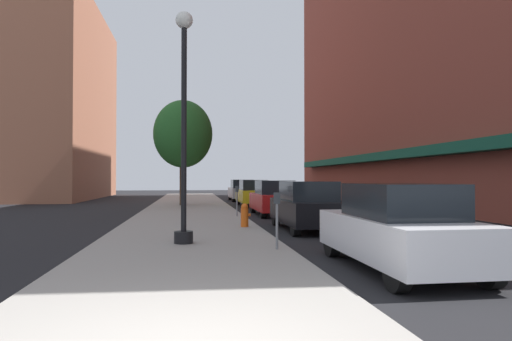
% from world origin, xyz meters
% --- Properties ---
extents(ground_plane, '(90.00, 90.00, 0.00)m').
position_xyz_m(ground_plane, '(4.00, 18.00, 0.00)').
color(ground_plane, black).
extents(sidewalk_slab, '(4.80, 50.00, 0.12)m').
position_xyz_m(sidewalk_slab, '(0.00, 19.00, 0.06)').
color(sidewalk_slab, gray).
rests_on(sidewalk_slab, ground).
extents(building_far_background, '(6.80, 18.00, 16.65)m').
position_xyz_m(building_far_background, '(-11.01, 37.00, 8.31)').
color(building_far_background, '#9E6047').
rests_on(building_far_background, ground).
extents(lamppost, '(0.48, 0.48, 5.90)m').
position_xyz_m(lamppost, '(-0.11, 7.34, 3.20)').
color(lamppost, black).
rests_on(lamppost, sidewalk_slab).
extents(fire_hydrant, '(0.33, 0.26, 0.79)m').
position_xyz_m(fire_hydrant, '(1.88, 10.91, 0.52)').
color(fire_hydrant, '#E05614').
rests_on(fire_hydrant, sidewalk_slab).
extents(parking_meter_near, '(0.14, 0.09, 1.31)m').
position_xyz_m(parking_meter_near, '(2.05, 6.07, 0.95)').
color(parking_meter_near, slate).
rests_on(parking_meter_near, sidewalk_slab).
extents(parking_meter_far, '(0.14, 0.09, 1.31)m').
position_xyz_m(parking_meter_far, '(2.05, 15.16, 0.95)').
color(parking_meter_far, slate).
rests_on(parking_meter_far, sidewalk_slab).
extents(tree_near, '(3.62, 3.62, 6.46)m').
position_xyz_m(tree_near, '(-0.42, 23.69, 4.48)').
color(tree_near, '#422D1E').
rests_on(tree_near, sidewalk_slab).
extents(car_white, '(1.80, 4.30, 1.66)m').
position_xyz_m(car_white, '(4.00, 3.96, 0.81)').
color(car_white, black).
rests_on(car_white, ground).
extents(car_black, '(1.80, 4.30, 1.66)m').
position_xyz_m(car_black, '(4.00, 10.69, 0.81)').
color(car_black, black).
rests_on(car_black, ground).
extents(car_red, '(1.80, 4.30, 1.66)m').
position_xyz_m(car_red, '(4.00, 16.86, 0.81)').
color(car_red, black).
rests_on(car_red, ground).
extents(car_yellow, '(1.80, 4.30, 1.66)m').
position_xyz_m(car_yellow, '(4.00, 24.12, 0.81)').
color(car_yellow, black).
rests_on(car_yellow, ground).
extents(car_silver, '(1.80, 4.30, 1.66)m').
position_xyz_m(car_silver, '(4.00, 30.59, 0.81)').
color(car_silver, black).
rests_on(car_silver, ground).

